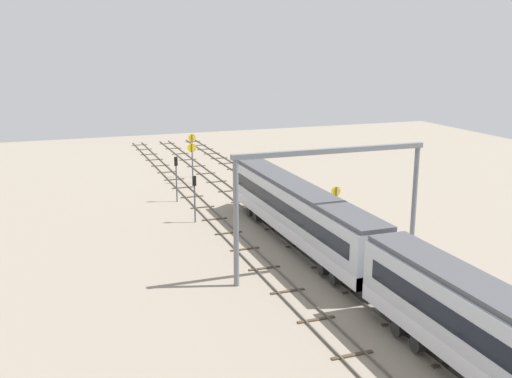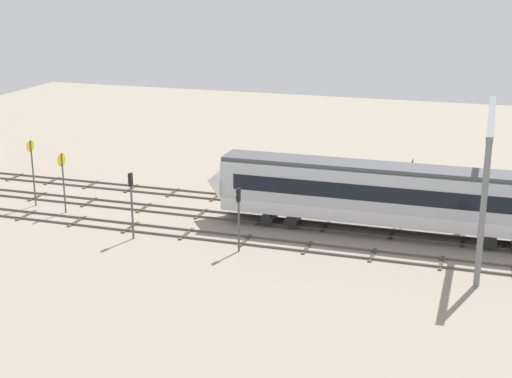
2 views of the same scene
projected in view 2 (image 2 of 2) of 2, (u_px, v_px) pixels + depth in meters
ground_plane at (293, 224)px, 53.91m from camera, size 111.90×111.90×0.00m
track_near_foreground at (308, 205)px, 57.93m from camera, size 95.90×2.40×0.16m
track_with_train at (293, 223)px, 53.89m from camera, size 95.90×2.40×0.16m
track_middle at (276, 244)px, 49.86m from camera, size 95.90×2.40×0.16m
overhead_gantry at (488, 153)px, 47.85m from camera, size 0.40×14.35×8.99m
speed_sign_near_foreground at (411, 183)px, 53.15m from camera, size 0.14×0.82×4.89m
speed_sign_mid_trackside at (63, 173)px, 55.56m from camera, size 0.14×1.03×4.69m
speed_sign_far_trackside at (32, 163)px, 57.17m from camera, size 0.14×0.92×5.28m
signal_light_trackside_approach at (131, 196)px, 50.16m from camera, size 0.31×0.32×4.68m
signal_light_trackside_departure at (238, 210)px, 47.92m from camera, size 0.31×0.32×4.34m
relay_cabinet at (332, 190)px, 59.66m from camera, size 1.23×0.88×1.44m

